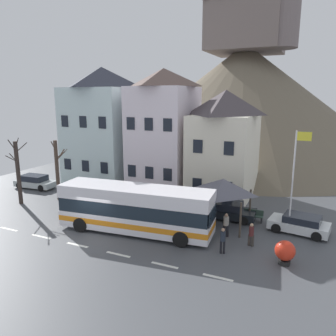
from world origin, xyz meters
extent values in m
cube|color=#484B50|center=(0.00, 0.00, -0.03)|extent=(40.00, 60.00, 0.06)
cube|color=silver|center=(-6.00, -1.38, 0.00)|extent=(1.60, 0.20, 0.01)
cube|color=silver|center=(-3.00, -1.38, 0.00)|extent=(1.60, 0.20, 0.01)
cube|color=silver|center=(0.00, -1.38, 0.00)|extent=(1.60, 0.20, 0.01)
cube|color=silver|center=(3.00, -1.38, 0.00)|extent=(1.60, 0.20, 0.01)
cube|color=silver|center=(6.00, -1.38, 0.00)|extent=(1.60, 0.20, 0.01)
cube|color=silver|center=(9.00, -1.38, 0.00)|extent=(1.60, 0.20, 0.01)
cube|color=silver|center=(-7.42, 12.28, 4.95)|extent=(6.66, 6.57, 9.89)
pyramid|color=#313441|center=(-7.42, 12.28, 10.92)|extent=(6.66, 6.57, 2.06)
cube|color=black|center=(-9.63, 8.97, 2.37)|extent=(0.80, 0.06, 1.10)
cube|color=black|center=(-7.42, 8.97, 2.37)|extent=(0.80, 0.06, 1.10)
cube|color=black|center=(-5.20, 8.97, 2.37)|extent=(0.80, 0.06, 1.10)
cube|color=black|center=(-9.63, 8.97, 6.67)|extent=(0.80, 0.06, 1.10)
cube|color=black|center=(-7.42, 8.97, 6.67)|extent=(0.80, 0.06, 1.10)
cube|color=black|center=(-5.20, 8.97, 6.67)|extent=(0.80, 0.06, 1.10)
cube|color=white|center=(-0.34, 12.04, 4.96)|extent=(5.40, 6.07, 9.92)
pyramid|color=brown|center=(-0.34, 12.04, 10.75)|extent=(5.40, 6.07, 1.66)
cube|color=black|center=(-2.15, 8.97, 2.37)|extent=(0.80, 0.06, 1.10)
cube|color=black|center=(-0.34, 8.97, 2.37)|extent=(0.80, 0.06, 1.10)
cube|color=black|center=(1.46, 8.97, 2.37)|extent=(0.80, 0.06, 1.10)
cube|color=black|center=(-2.15, 8.97, 6.69)|extent=(0.80, 0.06, 1.10)
cube|color=black|center=(-0.34, 8.97, 6.69)|extent=(0.80, 0.06, 1.10)
cube|color=black|center=(1.46, 8.97, 6.69)|extent=(0.80, 0.06, 1.10)
cube|color=silver|center=(5.48, 12.49, 3.74)|extent=(5.17, 6.99, 7.47)
pyramid|color=#443D41|center=(5.48, 12.49, 8.54)|extent=(5.17, 6.99, 2.14)
cube|color=black|center=(4.18, 8.97, 1.79)|extent=(0.80, 0.06, 1.10)
cube|color=black|center=(6.77, 8.97, 1.79)|extent=(0.80, 0.06, 1.10)
cube|color=black|center=(4.18, 8.97, 5.04)|extent=(0.80, 0.06, 1.10)
cube|color=black|center=(6.77, 8.97, 5.04)|extent=(0.80, 0.06, 1.10)
cone|color=#675D4C|center=(2.43, 34.50, 8.31)|extent=(43.62, 43.62, 16.62)
cube|color=#6F625E|center=(2.43, 34.50, 18.50)|extent=(10.10, 10.10, 6.43)
cylinder|color=#6C6060|center=(7.48, 31.97, 19.03)|extent=(4.62, 4.62, 7.48)
cube|color=white|center=(2.29, 1.92, 0.80)|extent=(10.67, 3.57, 1.10)
cube|color=orange|center=(2.29, 1.92, 0.86)|extent=(10.70, 3.59, 0.36)
cube|color=#19232D|center=(2.29, 1.92, 1.82)|extent=(10.57, 3.52, 0.93)
cube|color=white|center=(2.29, 1.92, 2.72)|extent=(10.67, 3.57, 0.87)
cube|color=#19232D|center=(7.52, 2.44, 1.82)|extent=(0.27, 2.13, 0.89)
cylinder|color=black|center=(5.71, 3.49, 0.50)|extent=(1.02, 0.38, 1.00)
cylinder|color=black|center=(5.95, 1.06, 0.50)|extent=(1.02, 0.38, 1.00)
cylinder|color=black|center=(-1.38, 2.78, 0.50)|extent=(1.02, 0.38, 1.00)
cylinder|color=black|center=(-1.14, 0.35, 0.50)|extent=(1.02, 0.38, 1.00)
cylinder|color=#473D33|center=(5.65, 7.22, 1.20)|extent=(0.14, 0.14, 2.40)
cylinder|color=#473D33|center=(8.95, 7.22, 1.20)|extent=(0.14, 0.14, 2.40)
cylinder|color=#473D33|center=(5.65, 3.92, 1.20)|extent=(0.14, 0.14, 2.40)
cylinder|color=#473D33|center=(8.95, 3.92, 1.20)|extent=(0.14, 0.14, 2.40)
pyramid|color=#50505C|center=(7.30, 5.57, 2.91)|extent=(3.60, 3.60, 1.01)
cube|color=silver|center=(12.40, 6.42, 0.48)|extent=(4.05, 2.39, 0.59)
cube|color=#1E232D|center=(12.59, 6.40, 1.01)|extent=(2.50, 1.95, 0.46)
cylinder|color=black|center=(11.03, 5.71, 0.32)|extent=(0.66, 0.29, 0.64)
cylinder|color=black|center=(11.28, 7.49, 0.32)|extent=(0.66, 0.29, 0.64)
cylinder|color=black|center=(13.53, 5.36, 0.32)|extent=(0.66, 0.29, 0.64)
cylinder|color=black|center=(13.78, 7.13, 0.32)|extent=(0.66, 0.29, 0.64)
cube|color=silver|center=(-5.07, 7.13, 0.49)|extent=(4.08, 2.27, 0.62)
cube|color=#1E232D|center=(-5.26, 7.16, 1.05)|extent=(2.52, 1.85, 0.49)
cylinder|color=black|center=(-3.69, 7.78, 0.32)|extent=(0.66, 0.29, 0.64)
cylinder|color=black|center=(-3.92, 6.13, 0.32)|extent=(0.66, 0.29, 0.64)
cylinder|color=black|center=(-6.22, 8.14, 0.32)|extent=(0.66, 0.29, 0.64)
cylinder|color=black|center=(-6.45, 6.49, 0.32)|extent=(0.66, 0.29, 0.64)
cube|color=silver|center=(-12.34, 7.22, 0.47)|extent=(4.22, 2.03, 0.58)
cube|color=#1E232D|center=(-12.55, 7.21, 1.03)|extent=(2.57, 1.70, 0.56)
cylinder|color=black|center=(-11.05, 8.15, 0.32)|extent=(0.65, 0.25, 0.64)
cylinder|color=black|center=(-10.93, 6.49, 0.32)|extent=(0.65, 0.25, 0.64)
cylinder|color=black|center=(-13.75, 7.95, 0.32)|extent=(0.65, 0.25, 0.64)
cylinder|color=black|center=(-13.63, 6.30, 0.32)|extent=(0.65, 0.25, 0.64)
cube|color=black|center=(7.41, 6.99, 0.47)|extent=(4.11, 2.07, 0.57)
cube|color=#1E232D|center=(7.21, 6.98, 1.01)|extent=(2.49, 1.77, 0.53)
cylinder|color=black|center=(8.70, 7.95, 0.32)|extent=(0.65, 0.23, 0.64)
cylinder|color=black|center=(8.77, 6.14, 0.32)|extent=(0.65, 0.23, 0.64)
cylinder|color=black|center=(6.04, 7.84, 0.32)|extent=(0.65, 0.23, 0.64)
cylinder|color=black|center=(6.12, 6.02, 0.32)|extent=(0.65, 0.23, 0.64)
cylinder|color=#38332D|center=(9.74, 3.02, 0.35)|extent=(0.18, 0.18, 0.70)
cylinder|color=#38332D|center=(9.95, 2.98, 0.35)|extent=(0.18, 0.18, 0.70)
cylinder|color=#512323|center=(9.84, 3.00, 0.95)|extent=(0.29, 0.29, 0.60)
sphere|color=tan|center=(9.84, 3.00, 1.36)|extent=(0.21, 0.21, 0.21)
cylinder|color=black|center=(8.60, 1.28, 0.42)|extent=(0.13, 0.13, 0.85)
cylinder|color=black|center=(8.42, 1.23, 0.42)|extent=(0.13, 0.13, 0.85)
cylinder|color=#232B38|center=(8.51, 1.26, 1.09)|extent=(0.29, 0.29, 0.58)
sphere|color=#9E7A60|center=(8.51, 1.26, 1.49)|extent=(0.21, 0.21, 0.21)
cylinder|color=black|center=(7.97, 3.71, 0.42)|extent=(0.17, 0.17, 0.84)
cylinder|color=black|center=(8.18, 3.69, 0.42)|extent=(0.17, 0.17, 0.84)
cylinder|color=gray|center=(8.08, 3.70, 1.09)|extent=(0.35, 0.35, 0.60)
sphere|color=#9E7A60|center=(8.08, 3.70, 1.49)|extent=(0.21, 0.21, 0.21)
cube|color=#33473D|center=(9.23, 7.09, 0.45)|extent=(1.42, 0.45, 0.08)
cube|color=#33473D|center=(9.23, 7.31, 0.67)|extent=(1.42, 0.06, 0.40)
cube|color=#2D2D33|center=(8.60, 7.09, 0.23)|extent=(0.08, 0.36, 0.45)
cube|color=#2D2D33|center=(9.86, 7.09, 0.23)|extent=(0.08, 0.36, 0.45)
cylinder|color=silver|center=(11.80, 5.94, 3.47)|extent=(0.10, 0.10, 6.95)
cube|color=yellow|center=(12.25, 5.94, 6.60)|extent=(0.90, 0.03, 0.56)
cylinder|color=black|center=(11.95, 1.47, 0.12)|extent=(0.66, 0.66, 0.25)
sphere|color=red|center=(11.95, 1.47, 0.80)|extent=(1.11, 1.11, 1.11)
cylinder|color=#382D28|center=(-9.75, 3.04, 2.70)|extent=(0.34, 0.34, 5.40)
cylinder|color=#382D28|center=(-9.80, 2.56, 4.02)|extent=(0.17, 1.01, 0.70)
cylinder|color=#382D28|center=(-9.37, 3.31, 4.88)|extent=(0.83, 0.61, 0.84)
cylinder|color=#382D28|center=(-9.84, 3.31, 5.24)|extent=(0.26, 0.60, 0.81)
cylinder|color=#382D28|center=(-10.02, 2.93, 4.02)|extent=(0.62, 0.31, 0.77)
cylinder|color=#382D28|center=(-9.65, 2.63, 5.13)|extent=(0.30, 0.91, 1.05)
cylinder|color=#47382D|center=(-7.53, 5.26, 2.67)|extent=(0.32, 0.32, 5.33)
cylinder|color=#47382D|center=(-7.51, 5.95, 3.96)|extent=(0.10, 1.40, 0.85)
cylinder|color=#47382D|center=(-7.19, 5.44, 4.04)|extent=(0.78, 0.47, 0.69)
cylinder|color=#47382D|center=(-7.63, 5.89, 3.95)|extent=(0.30, 1.33, 0.89)
cylinder|color=#47382D|center=(-7.76, 5.26, 4.85)|extent=(0.53, 0.10, 0.78)
camera|label=1|loc=(12.90, -16.14, 9.06)|focal=34.88mm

